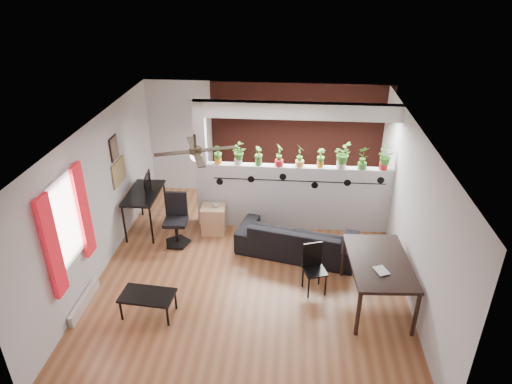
# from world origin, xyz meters

# --- Properties ---
(room_shell) EXTENTS (6.30, 7.10, 2.90)m
(room_shell) POSITION_xyz_m (0.00, 0.00, 1.30)
(room_shell) COLOR brown
(room_shell) RESTS_ON ground
(partition_wall) EXTENTS (3.60, 0.18, 1.35)m
(partition_wall) POSITION_xyz_m (0.80, 1.50, 0.68)
(partition_wall) COLOR #BCBCC1
(partition_wall) RESTS_ON ground
(ceiling_header) EXTENTS (3.60, 0.18, 0.30)m
(ceiling_header) POSITION_xyz_m (0.80, 1.50, 2.45)
(ceiling_header) COLOR silver
(ceiling_header) RESTS_ON room_shell
(pier_column) EXTENTS (0.22, 0.20, 2.60)m
(pier_column) POSITION_xyz_m (-1.11, 1.50, 1.30)
(pier_column) COLOR #BCBCC1
(pier_column) RESTS_ON ground
(brick_panel) EXTENTS (3.90, 0.05, 2.60)m
(brick_panel) POSITION_xyz_m (0.80, 2.97, 1.30)
(brick_panel) COLOR #A03D2E
(brick_panel) RESTS_ON ground
(vine_decal) EXTENTS (3.31, 0.01, 0.30)m
(vine_decal) POSITION_xyz_m (0.80, 1.40, 1.08)
(vine_decal) COLOR black
(vine_decal) RESTS_ON partition_wall
(window_assembly) EXTENTS (0.09, 1.30, 1.55)m
(window_assembly) POSITION_xyz_m (-2.56, -1.20, 1.51)
(window_assembly) COLOR white
(window_assembly) RESTS_ON room_shell
(baseboard_heater) EXTENTS (0.08, 1.00, 0.18)m
(baseboard_heater) POSITION_xyz_m (-2.54, -1.20, 0.09)
(baseboard_heater) COLOR silver
(baseboard_heater) RESTS_ON ground
(corkboard) EXTENTS (0.03, 0.60, 0.45)m
(corkboard) POSITION_xyz_m (-2.58, 0.95, 1.35)
(corkboard) COLOR olive
(corkboard) RESTS_ON room_shell
(framed_art) EXTENTS (0.03, 0.34, 0.44)m
(framed_art) POSITION_xyz_m (-2.58, 0.90, 1.85)
(framed_art) COLOR #8C7259
(framed_art) RESTS_ON room_shell
(ceiling_fan) EXTENTS (1.19, 1.19, 0.43)m
(ceiling_fan) POSITION_xyz_m (-0.80, -0.30, 2.31)
(ceiling_fan) COLOR black
(ceiling_fan) RESTS_ON room_shell
(potted_plant_0) EXTENTS (0.20, 0.17, 0.39)m
(potted_plant_0) POSITION_xyz_m (-0.78, 1.50, 1.56)
(potted_plant_0) COLOR orange
(potted_plant_0) RESTS_ON partition_wall
(potted_plant_1) EXTENTS (0.27, 0.27, 0.42)m
(potted_plant_1) POSITION_xyz_m (-0.39, 1.50, 1.57)
(potted_plant_1) COLOR silver
(potted_plant_1) RESTS_ON partition_wall
(potted_plant_2) EXTENTS (0.20, 0.22, 0.37)m
(potted_plant_2) POSITION_xyz_m (0.01, 1.50, 1.55)
(potted_plant_2) COLOR #3B802E
(potted_plant_2) RESTS_ON partition_wall
(potted_plant_3) EXTENTS (0.22, 0.26, 0.46)m
(potted_plant_3) POSITION_xyz_m (0.41, 1.50, 1.59)
(potted_plant_3) COLOR red
(potted_plant_3) RESTS_ON partition_wall
(potted_plant_4) EXTENTS (0.26, 0.29, 0.46)m
(potted_plant_4) POSITION_xyz_m (0.80, 1.50, 1.59)
(potted_plant_4) COLOR #EAAB52
(potted_plant_4) RESTS_ON partition_wall
(potted_plant_5) EXTENTS (0.21, 0.19, 0.37)m
(potted_plant_5) POSITION_xyz_m (1.20, 1.50, 1.55)
(potted_plant_5) COLOR orange
(potted_plant_5) RESTS_ON partition_wall
(potted_plant_6) EXTENTS (0.21, 0.26, 0.49)m
(potted_plant_6) POSITION_xyz_m (1.59, 1.50, 1.61)
(potted_plant_6) COLOR silver
(potted_plant_6) RESTS_ON partition_wall
(potted_plant_7) EXTENTS (0.28, 0.24, 0.46)m
(potted_plant_7) POSITION_xyz_m (1.99, 1.50, 1.59)
(potted_plant_7) COLOR #3F8C33
(potted_plant_7) RESTS_ON partition_wall
(potted_plant_8) EXTENTS (0.28, 0.29, 0.44)m
(potted_plant_8) POSITION_xyz_m (2.38, 1.50, 1.58)
(potted_plant_8) COLOR #B41E1C
(potted_plant_8) RESTS_ON partition_wall
(sofa) EXTENTS (2.21, 1.26, 0.61)m
(sofa) POSITION_xyz_m (0.80, 0.56, 0.30)
(sofa) COLOR black
(sofa) RESTS_ON ground
(cube_shelf) EXTENTS (0.48, 0.43, 0.57)m
(cube_shelf) POSITION_xyz_m (-0.86, 1.16, 0.28)
(cube_shelf) COLOR tan
(cube_shelf) RESTS_ON ground
(cup) EXTENTS (0.14, 0.14, 0.10)m
(cup) POSITION_xyz_m (-0.81, 1.16, 0.62)
(cup) COLOR gray
(cup) RESTS_ON cube_shelf
(computer_desk) EXTENTS (0.62, 1.16, 0.83)m
(computer_desk) POSITION_xyz_m (-2.23, 1.16, 0.75)
(computer_desk) COLOR black
(computer_desk) RESTS_ON ground
(monitor) EXTENTS (0.31, 0.09, 0.17)m
(monitor) POSITION_xyz_m (-2.23, 1.31, 0.92)
(monitor) COLOR black
(monitor) RESTS_ON computer_desk
(office_chair) EXTENTS (0.53, 0.53, 1.01)m
(office_chair) POSITION_xyz_m (-1.49, 0.70, 0.45)
(office_chair) COLOR black
(office_chair) RESTS_ON ground
(dining_table) EXTENTS (1.00, 1.54, 0.81)m
(dining_table) POSITION_xyz_m (2.05, -0.73, 0.73)
(dining_table) COLOR black
(dining_table) RESTS_ON ground
(book) EXTENTS (0.25, 0.28, 0.02)m
(book) POSITION_xyz_m (1.95, -1.03, 0.82)
(book) COLOR gray
(book) RESTS_ON dining_table
(folding_chair) EXTENTS (0.43, 0.43, 0.85)m
(folding_chair) POSITION_xyz_m (1.06, -0.46, 0.50)
(folding_chair) COLOR black
(folding_chair) RESTS_ON ground
(coffee_table) EXTENTS (0.85, 0.52, 0.38)m
(coffee_table) POSITION_xyz_m (-1.46, -1.30, 0.34)
(coffee_table) COLOR black
(coffee_table) RESTS_ON ground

